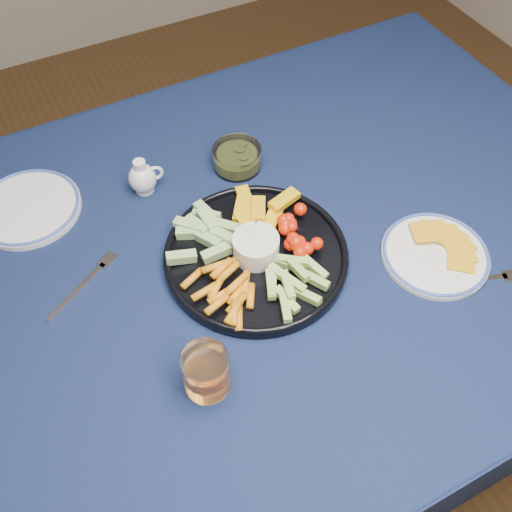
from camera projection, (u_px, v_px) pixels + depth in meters
name	position (u px, v px, depth m)	size (l,w,h in m)	color
dining_table	(229.00, 282.00, 1.14)	(1.67, 1.07, 0.75)	#4C2819
crudite_platter	(255.00, 253.00, 1.05)	(0.34, 0.34, 0.11)	black
creamer_pitcher	(143.00, 178.00, 1.15)	(0.07, 0.06, 0.08)	white
pickle_bowl	(237.00, 159.00, 1.20)	(0.10, 0.10, 0.05)	silver
cheese_plate	(436.00, 253.00, 1.06)	(0.20, 0.20, 0.02)	white
juice_tumbler	(207.00, 373.00, 0.88)	(0.07, 0.07, 0.09)	silver
fork_left	(88.00, 280.00, 1.03)	(0.16, 0.10, 0.00)	white
fork_right	(482.00, 279.00, 1.04)	(0.18, 0.08, 0.00)	white
side_plate_extra	(28.00, 208.00, 1.13)	(0.21, 0.21, 0.02)	white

